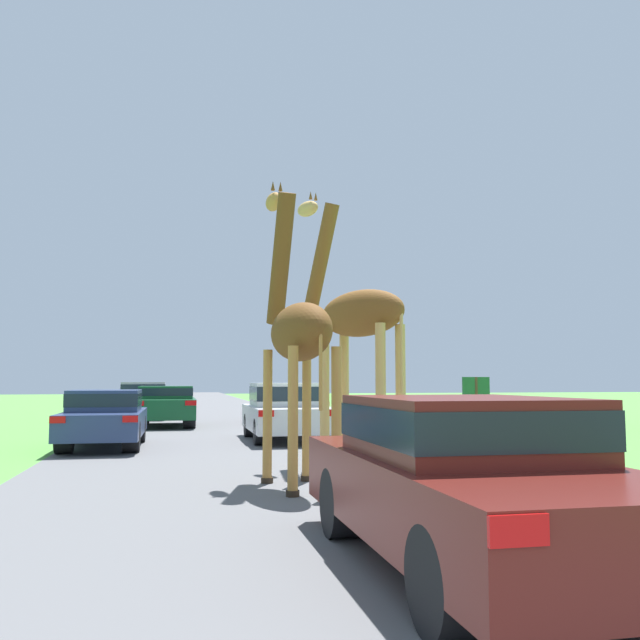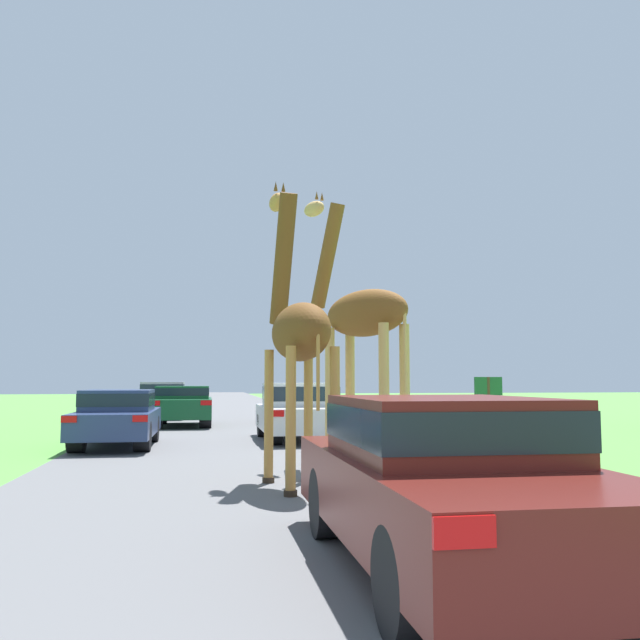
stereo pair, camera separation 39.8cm
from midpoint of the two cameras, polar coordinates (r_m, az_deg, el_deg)
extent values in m
cube|color=#5B5B5E|center=(29.91, -9.70, -7.99)|extent=(7.75, 120.00, 0.00)
cylinder|color=#B77F3D|center=(10.41, -5.55, -8.04)|extent=(0.14, 0.14, 2.01)
cylinder|color=#2D2319|center=(10.50, -5.60, -13.30)|extent=(0.18, 0.18, 0.08)
cylinder|color=#B77F3D|center=(10.58, -2.22, -8.02)|extent=(0.14, 0.14, 2.01)
cylinder|color=#2D2319|center=(10.67, -2.24, -13.19)|extent=(0.18, 0.18, 0.08)
cylinder|color=#B77F3D|center=(9.19, -3.55, -8.45)|extent=(0.14, 0.14, 2.01)
cylinder|color=#2D2319|center=(9.30, -3.58, -14.38)|extent=(0.18, 0.18, 0.08)
cylinder|color=#B77F3D|center=(9.39, 0.17, -8.39)|extent=(0.14, 0.14, 2.01)
cylinder|color=#2D2319|center=(9.50, 0.17, -14.20)|extent=(0.18, 0.18, 0.08)
ellipsoid|color=brown|center=(9.90, -2.81, -1.02)|extent=(0.99, 1.89, 0.86)
cylinder|color=brown|center=(11.01, -4.34, 5.13)|extent=(0.42, 0.96, 2.11)
ellipsoid|color=#B77F3D|center=(11.66, -4.90, 9.89)|extent=(0.32, 0.59, 0.30)
cylinder|color=#B77F3D|center=(9.06, -1.21, -4.15)|extent=(0.05, 0.05, 1.11)
cone|color=brown|center=(11.55, -4.99, 11.22)|extent=(0.07, 0.07, 0.16)
cone|color=brown|center=(11.58, -4.35, 11.17)|extent=(0.07, 0.07, 0.16)
cylinder|color=tan|center=(12.30, -0.54, -6.48)|extent=(0.17, 0.17, 2.50)
cylinder|color=#2D2319|center=(12.38, -0.54, -12.02)|extent=(0.23, 0.23, 0.10)
cylinder|color=tan|center=(12.62, 1.15, -6.44)|extent=(0.17, 0.17, 2.50)
cylinder|color=#2D2319|center=(12.70, 1.16, -11.85)|extent=(0.23, 0.23, 0.10)
cylinder|color=tan|center=(11.26, 4.13, -6.59)|extent=(0.17, 0.17, 2.50)
cylinder|color=#2D2319|center=(11.36, 4.17, -12.64)|extent=(0.23, 0.23, 0.10)
cylinder|color=tan|center=(11.61, 5.84, -6.53)|extent=(0.17, 0.17, 2.50)
cylinder|color=#2D2319|center=(11.70, 5.89, -12.40)|extent=(0.23, 0.23, 0.10)
ellipsoid|color=brown|center=(11.99, 2.53, 0.57)|extent=(1.48, 2.04, 0.84)
cylinder|color=brown|center=(12.94, -0.74, 5.42)|extent=(0.67, 0.90, 1.99)
ellipsoid|color=tan|center=(13.48, -1.90, 9.34)|extent=(0.48, 0.61, 0.30)
cylinder|color=tan|center=(11.27, 5.88, -2.55)|extent=(0.06, 0.06, 1.37)
cone|color=brown|center=(13.37, -1.66, 10.48)|extent=(0.07, 0.07, 0.16)
cone|color=brown|center=(13.45, -1.22, 10.38)|extent=(0.07, 0.07, 0.16)
cube|color=#561914|center=(5.81, 10.04, -14.34)|extent=(1.72, 4.48, 0.63)
cube|color=#561914|center=(5.74, 9.95, -8.83)|extent=(1.55, 2.02, 0.48)
cube|color=#19232D|center=(5.74, 9.95, -8.59)|extent=(1.57, 2.04, 0.29)
cube|color=red|center=(3.46, 13.09, -16.90)|extent=(0.31, 0.03, 0.15)
cylinder|color=black|center=(6.93, 0.27, -15.12)|extent=(0.34, 0.68, 0.68)
cylinder|color=black|center=(7.34, 11.21, -14.46)|extent=(0.34, 0.68, 0.68)
cylinder|color=black|center=(4.40, 8.13, -20.95)|extent=(0.34, 0.68, 0.68)
cube|color=#144C28|center=(23.65, -13.34, -7.22)|extent=(1.94, 3.95, 0.63)
cube|color=#144C28|center=(23.64, -13.31, -5.95)|extent=(1.75, 1.78, 0.42)
cube|color=#19232D|center=(23.64, -13.31, -5.90)|extent=(1.77, 1.79, 0.25)
cube|color=red|center=(21.70, -15.58, -6.78)|extent=(0.35, 0.03, 0.15)
cube|color=red|center=(21.66, -11.35, -6.87)|extent=(0.35, 0.03, 0.15)
cylinder|color=black|center=(24.88, -15.09, -7.68)|extent=(0.39, 0.71, 0.71)
cylinder|color=black|center=(24.84, -11.47, -7.76)|extent=(0.39, 0.71, 0.71)
cylinder|color=black|center=(22.52, -15.43, -7.96)|extent=(0.39, 0.71, 0.71)
cylinder|color=black|center=(22.48, -11.44, -8.05)|extent=(0.39, 0.71, 0.71)
cube|color=silver|center=(17.74, -3.41, -8.24)|extent=(1.98, 4.05, 0.61)
cube|color=silver|center=(17.72, -3.40, -6.29)|extent=(1.79, 1.82, 0.60)
cube|color=#19232D|center=(17.72, -3.40, -6.19)|extent=(1.81, 1.84, 0.36)
cube|color=red|center=(15.61, -5.29, -7.85)|extent=(0.36, 0.03, 0.15)
cube|color=red|center=(15.88, 0.61, -7.83)|extent=(0.36, 0.03, 0.15)
cylinder|color=black|center=(18.87, -6.37, -8.81)|extent=(0.40, 0.63, 0.63)
cylinder|color=black|center=(19.08, -1.57, -8.79)|extent=(0.40, 0.63, 0.63)
cylinder|color=black|center=(16.46, -5.56, -9.36)|extent=(0.40, 0.63, 0.63)
cylinder|color=black|center=(16.70, -0.07, -9.32)|extent=(0.40, 0.63, 0.63)
cube|color=navy|center=(16.60, -18.34, -8.25)|extent=(1.71, 4.06, 0.56)
cube|color=navy|center=(16.58, -18.29, -6.45)|extent=(1.54, 1.83, 0.48)
cube|color=#19232D|center=(16.58, -18.29, -6.37)|extent=(1.56, 1.85, 0.29)
cube|color=red|center=(14.68, -21.98, -7.81)|extent=(0.31, 0.03, 0.13)
cube|color=red|center=(14.50, -16.46, -8.00)|extent=(0.31, 0.03, 0.13)
cylinder|color=black|center=(17.91, -20.12, -8.68)|extent=(0.34, 0.66, 0.66)
cylinder|color=black|center=(17.77, -15.69, -8.83)|extent=(0.34, 0.66, 0.66)
cylinder|color=black|center=(15.51, -21.43, -9.24)|extent=(0.34, 0.66, 0.66)
cylinder|color=black|center=(15.35, -16.31, -9.44)|extent=(0.34, 0.66, 0.66)
cube|color=maroon|center=(25.27, -2.86, -7.36)|extent=(2.00, 3.94, 0.55)
cube|color=maroon|center=(25.25, -2.86, -6.15)|extent=(1.80, 1.77, 0.52)
cube|color=#19232D|center=(25.25, -2.86, -6.09)|extent=(1.82, 1.79, 0.31)
cube|color=red|center=(23.18, -4.11, -7.07)|extent=(0.36, 0.03, 0.13)
cube|color=red|center=(23.46, -0.11, -7.06)|extent=(0.36, 0.03, 0.13)
cylinder|color=black|center=(26.34, -5.00, -7.75)|extent=(0.40, 0.64, 0.64)
cylinder|color=black|center=(26.57, -1.55, -7.75)|extent=(0.40, 0.64, 0.64)
cylinder|color=black|center=(23.99, -4.32, -8.02)|extent=(0.40, 0.64, 0.64)
cylinder|color=black|center=(24.25, -0.54, -8.00)|extent=(0.40, 0.64, 0.64)
cube|color=gray|center=(28.76, -15.02, -6.82)|extent=(1.88, 4.02, 0.58)
cube|color=gray|center=(28.75, -14.99, -5.66)|extent=(1.69, 1.81, 0.59)
cube|color=#19232D|center=(28.75, -14.99, -5.60)|extent=(1.71, 1.82, 0.35)
cube|color=red|center=(26.80, -16.91, -6.47)|extent=(0.34, 0.03, 0.14)
cube|color=red|center=(26.71, -13.59, -6.56)|extent=(0.34, 0.03, 0.14)
cylinder|color=black|center=(30.02, -16.35, -7.17)|extent=(0.38, 0.72, 0.72)
cylinder|color=black|center=(29.94, -13.46, -7.24)|extent=(0.38, 0.72, 0.72)
cylinder|color=black|center=(27.62, -16.74, -7.35)|extent=(0.38, 0.72, 0.72)
cylinder|color=black|center=(27.54, -13.60, -7.43)|extent=(0.38, 0.72, 0.72)
cylinder|color=#4C3823|center=(16.89, 12.38, -7.47)|extent=(0.08, 0.08, 1.63)
cube|color=#1E562D|center=(16.87, 12.34, -5.46)|extent=(0.70, 0.04, 0.44)
camera|label=1|loc=(0.20, -91.14, 0.10)|focal=38.00mm
camera|label=2|loc=(0.20, 88.86, -0.10)|focal=38.00mm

